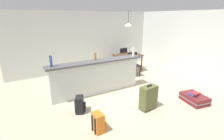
{
  "coord_description": "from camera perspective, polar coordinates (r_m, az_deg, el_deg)",
  "views": [
    {
      "loc": [
        -2.75,
        -3.86,
        2.31
      ],
      "look_at": [
        -0.14,
        0.69,
        0.63
      ],
      "focal_mm": 27.32,
      "sensor_mm": 36.0,
      "label": 1
    }
  ],
  "objects": [
    {
      "name": "ground_plane",
      "position": [
        5.29,
        5.12,
        -8.56
      ],
      "size": [
        13.0,
        13.0,
        0.05
      ],
      "primitive_type": "cube",
      "color": "#BCAD8E"
    },
    {
      "name": "wall_back",
      "position": [
        7.52,
        -8.13,
        9.44
      ],
      "size": [
        6.6,
        0.1,
        2.5
      ],
      "primitive_type": "cube",
      "color": "silver",
      "rests_on": "ground_plane"
    },
    {
      "name": "wall_right",
      "position": [
        7.22,
        24.48,
        7.71
      ],
      "size": [
        0.1,
        6.0,
        2.5
      ],
      "primitive_type": "cube",
      "color": "silver",
      "rests_on": "ground_plane"
    },
    {
      "name": "partition_half_wall",
      "position": [
        5.21,
        -4.97,
        -2.71
      ],
      "size": [
        2.8,
        0.2,
        0.99
      ],
      "primitive_type": "cube",
      "color": "silver",
      "rests_on": "ground_plane"
    },
    {
      "name": "bar_countertop",
      "position": [
        5.05,
        -5.12,
        2.85
      ],
      "size": [
        2.96,
        0.4,
        0.05
      ],
      "primitive_type": "cube",
      "color": "#4C4C51",
      "rests_on": "partition_half_wall"
    },
    {
      "name": "bottle_blue",
      "position": [
        4.67,
        -19.78,
        2.82
      ],
      "size": [
        0.07,
        0.07,
        0.3
      ],
      "primitive_type": "cylinder",
      "color": "#284C89",
      "rests_on": "bar_countertop"
    },
    {
      "name": "bottle_amber",
      "position": [
        5.1,
        -5.62,
        4.6
      ],
      "size": [
        0.06,
        0.06,
        0.23
      ],
      "primitive_type": "cylinder",
      "color": "#9E661E",
      "rests_on": "bar_countertop"
    },
    {
      "name": "bottle_white",
      "position": [
        5.57,
        7.16,
        5.98
      ],
      "size": [
        0.07,
        0.07,
        0.29
      ],
      "primitive_type": "cylinder",
      "color": "silver",
      "rests_on": "bar_countertop"
    },
    {
      "name": "dining_table",
      "position": [
        7.28,
        5.31,
        4.43
      ],
      "size": [
        1.1,
        0.8,
        0.74
      ],
      "color": "#4C331E",
      "rests_on": "ground_plane"
    },
    {
      "name": "dining_chair_near_partition",
      "position": [
        6.84,
        7.21,
        2.37
      ],
      "size": [
        0.43,
        0.43,
        0.93
      ],
      "color": "black",
      "rests_on": "ground_plane"
    },
    {
      "name": "dining_chair_far_side",
      "position": [
        7.83,
        3.38,
        4.44
      ],
      "size": [
        0.44,
        0.44,
        0.93
      ],
      "color": "black",
      "rests_on": "ground_plane"
    },
    {
      "name": "pendant_lamp",
      "position": [
        7.14,
        5.48,
        14.97
      ],
      "size": [
        0.34,
        0.34,
        0.64
      ],
      "color": "black"
    },
    {
      "name": "suitcase_flat_maroon",
      "position": [
        5.32,
        25.8,
        -8.58
      ],
      "size": [
        0.61,
        0.87,
        0.22
      ],
      "color": "maroon",
      "rests_on": "ground_plane"
    },
    {
      "name": "backpack_orange",
      "position": [
        3.69,
        -4.58,
        -17.18
      ],
      "size": [
        0.26,
        0.28,
        0.42
      ],
      "color": "orange",
      "rests_on": "ground_plane"
    },
    {
      "name": "backpack_black",
      "position": [
        4.38,
        -10.65,
        -11.37
      ],
      "size": [
        0.31,
        0.33,
        0.42
      ],
      "color": "black",
      "rests_on": "ground_plane"
    },
    {
      "name": "suitcase_upright_olive",
      "position": [
        4.49,
        12.11,
        -8.89
      ],
      "size": [
        0.46,
        0.29,
        0.67
      ],
      "color": "#51562D",
      "rests_on": "ground_plane"
    },
    {
      "name": "book_stack",
      "position": [
        5.25,
        25.82,
        -7.17
      ],
      "size": [
        0.27,
        0.21,
        0.08
      ],
      "color": "#334C99",
      "rests_on": "suitcase_flat_maroon"
    }
  ]
}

